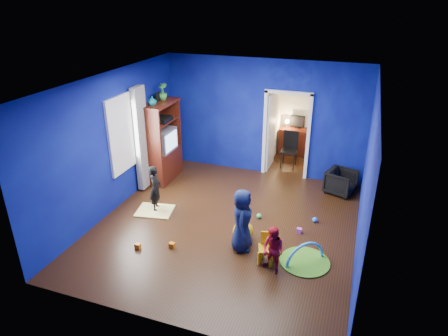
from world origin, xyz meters
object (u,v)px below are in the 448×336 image
(hopper_ball, at_px, (243,231))
(kid_chair, at_px, (267,250))
(vase, at_px, (152,101))
(study_desk, at_px, (295,142))
(child_black, at_px, (156,188))
(crt_tv, at_px, (163,140))
(armchair, at_px, (341,182))
(play_mat, at_px, (305,262))
(tv_armoire, at_px, (161,141))
(child_navy, at_px, (242,220))
(toddler_red, at_px, (273,250))
(folding_chair, at_px, (289,150))

(hopper_ball, distance_m, kid_chair, 0.77)
(vase, bearing_deg, study_desk, 46.92)
(child_black, height_order, crt_tv, crt_tv)
(study_desk, bearing_deg, child_black, -118.07)
(armchair, bearing_deg, study_desk, 53.23)
(crt_tv, distance_m, play_mat, 4.57)
(child_black, distance_m, hopper_ball, 2.17)
(vase, height_order, tv_armoire, vase)
(child_navy, bearing_deg, vase, 42.45)
(toddler_red, bearing_deg, play_mat, 67.60)
(toddler_red, bearing_deg, kid_chair, 153.81)
(hopper_ball, xyz_separation_m, kid_chair, (0.58, -0.50, 0.05))
(crt_tv, xyz_separation_m, kid_chair, (3.23, -2.45, -0.77))
(tv_armoire, relative_size, kid_chair, 3.92)
(hopper_ball, bearing_deg, child_black, 166.87)
(hopper_ball, height_order, study_desk, study_desk)
(child_black, height_order, vase, vase)
(kid_chair, xyz_separation_m, folding_chair, (-0.45, 4.20, 0.21))
(child_black, bearing_deg, child_navy, -126.83)
(hopper_ball, relative_size, kid_chair, 0.78)
(play_mat, bearing_deg, armchair, 83.02)
(vase, height_order, study_desk, vase)
(play_mat, bearing_deg, hopper_ball, 166.87)
(vase, relative_size, play_mat, 0.24)
(child_navy, distance_m, crt_tv, 3.51)
(vase, bearing_deg, tv_armoire, 90.00)
(child_black, bearing_deg, crt_tv, 2.86)
(hopper_ball, bearing_deg, play_mat, -13.13)
(tv_armoire, distance_m, play_mat, 4.60)
(tv_armoire, xyz_separation_m, crt_tv, (0.04, 0.00, 0.04))
(folding_chair, bearing_deg, study_desk, 90.00)
(child_navy, distance_m, folding_chair, 3.95)
(child_black, height_order, child_navy, child_navy)
(armchair, height_order, child_navy, child_navy)
(child_navy, relative_size, study_desk, 1.35)
(armchair, distance_m, study_desk, 2.51)
(child_black, bearing_deg, folding_chair, -52.54)
(armchair, relative_size, play_mat, 0.72)
(vase, relative_size, study_desk, 0.24)
(vase, xyz_separation_m, tv_armoire, (0.00, 0.30, -1.08))
(child_black, distance_m, study_desk, 4.73)
(folding_chair, bearing_deg, kid_chair, -83.89)
(child_navy, relative_size, toddler_red, 1.42)
(kid_chair, bearing_deg, crt_tv, 126.16)
(toddler_red, height_order, study_desk, toddler_red)
(child_navy, height_order, crt_tv, crt_tv)
(armchair, bearing_deg, kid_chair, -179.41)
(kid_chair, distance_m, play_mat, 0.71)
(tv_armoire, bearing_deg, toddler_red, -37.80)
(tv_armoire, height_order, play_mat, tv_armoire)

